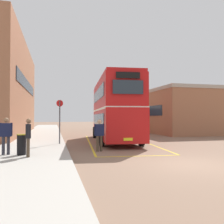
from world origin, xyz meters
TOP-DOWN VIEW (x-y plane):
  - ground_plane at (0.00, 14.40)m, footprint 135.60×135.60m
  - sidewalk_left at (-6.50, 16.80)m, footprint 4.00×57.60m
  - depot_building_right at (9.92, 20.66)m, footprint 8.97×17.95m
  - double_decker_bus at (-0.64, 9.52)m, footprint 3.59×10.54m
  - single_deck_bus at (3.74, 24.29)m, footprint 2.77×9.35m
  - pedestrian_boarding at (-2.80, 4.38)m, footprint 0.58×0.32m
  - pedestrian_waiting_near at (-7.41, 3.41)m, footprint 0.58×0.26m
  - pedestrian_waiting_far at (-6.34, 2.51)m, footprint 0.28×0.57m
  - litter_bin at (-6.69, 3.17)m, footprint 0.43×0.43m
  - bus_stop_sign at (-4.86, 7.49)m, footprint 0.43×0.13m
  - bay_marking_yellow at (-0.73, 7.59)m, footprint 5.43×12.74m

SIDE VIEW (x-z plane):
  - ground_plane at x=0.00m, z-range 0.00..0.00m
  - bay_marking_yellow at x=-0.73m, z-range 0.00..0.01m
  - sidewalk_left at x=-6.50m, z-range 0.00..0.14m
  - litter_bin at x=-6.69m, z-range 0.14..1.10m
  - pedestrian_boarding at x=-2.80m, z-range 0.15..1.91m
  - pedestrian_waiting_far at x=-6.34m, z-range 0.27..1.97m
  - pedestrian_waiting_near at x=-7.41m, z-range 0.28..2.01m
  - single_deck_bus at x=3.74m, z-range 0.13..3.15m
  - bus_stop_sign at x=-4.86m, z-range 0.42..3.29m
  - double_decker_bus at x=-0.64m, z-range 0.14..4.89m
  - depot_building_right at x=9.92m, z-range 0.00..5.04m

